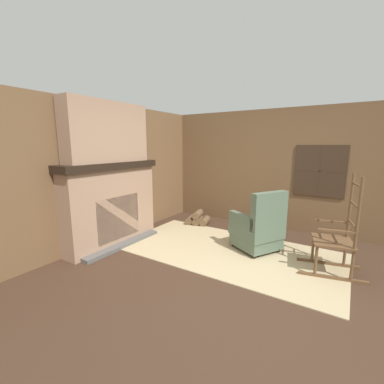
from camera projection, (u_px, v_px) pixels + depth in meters
ground_plane at (231, 278)px, 3.27m from camera, size 14.00×14.00×0.00m
wood_panel_wall_left at (102, 174)px, 4.32m from camera, size 0.06×5.33×2.36m
wood_panel_wall_back at (284, 170)px, 5.03m from camera, size 5.33×0.09×2.36m
fireplace_hearth at (112, 204)px, 4.29m from camera, size 0.56×1.79×1.39m
chimney_breast at (107, 132)px, 4.08m from camera, size 0.30×1.48×0.95m
area_rug at (227, 250)px, 4.11m from camera, size 3.40×1.78×0.01m
armchair at (258, 229)px, 4.05m from camera, size 0.88×0.87×0.99m
rocking_chair at (336, 241)px, 3.33m from camera, size 0.88×0.62×1.32m
firewood_stack at (198, 219)px, 5.48m from camera, size 0.55×0.48×0.29m
oil_lamp_vase at (84, 157)px, 3.81m from camera, size 0.12×0.12×0.30m
storage_case at (137, 156)px, 4.73m from camera, size 0.15×0.21×0.15m
decorative_plate_on_mantel at (100, 154)px, 4.08m from camera, size 0.07×0.27×0.26m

